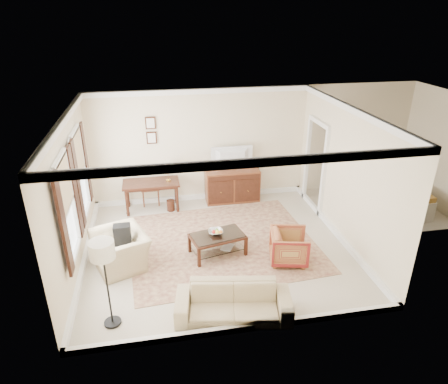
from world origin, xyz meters
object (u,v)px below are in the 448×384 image
object	(u,v)px
coffee_table	(217,239)
sofa	(233,298)
club_armchair	(120,244)
tv	(233,152)
writing_desk	(151,186)
striped_armchair	(289,245)
sideboard	(232,185)

from	to	relation	value
coffee_table	sofa	size ratio (longest dim) A/B	0.63
club_armchair	tv	bearing A→B (deg)	111.09
tv	coffee_table	distance (m)	2.75
writing_desk	tv	size ratio (longest dim) A/B	1.35
tv	striped_armchair	world-z (taller)	tv
coffee_table	club_armchair	bearing A→B (deg)	-178.92
writing_desk	striped_armchair	world-z (taller)	writing_desk
sofa	tv	bearing A→B (deg)	88.43
club_armchair	writing_desk	bearing A→B (deg)	143.37
sideboard	striped_armchair	world-z (taller)	sideboard
tv	sofa	world-z (taller)	tv
striped_armchair	sofa	world-z (taller)	striped_armchair
tv	coffee_table	bearing A→B (deg)	71.52
striped_armchair	club_armchair	size ratio (longest dim) A/B	0.68
writing_desk	striped_armchair	size ratio (longest dim) A/B	1.85
tv	sideboard	bearing A→B (deg)	-90.00
sofa	sideboard	bearing A→B (deg)	88.48
coffee_table	sofa	world-z (taller)	sofa
writing_desk	coffee_table	xyz separation A→B (m)	(1.27, -2.29, -0.29)
sideboard	club_armchair	xyz separation A→B (m)	(-2.73, -2.48, 0.05)
sideboard	tv	world-z (taller)	tv
writing_desk	tv	bearing A→B (deg)	3.47
sofa	writing_desk	bearing A→B (deg)	116.11
sideboard	striped_armchair	xyz separation A→B (m)	(0.55, -2.95, -0.06)
tv	sofa	bearing A→B (deg)	78.60
sideboard	tv	size ratio (longest dim) A/B	1.37
club_armchair	striped_armchair	bearing A→B (deg)	60.89
striped_armchair	club_armchair	xyz separation A→B (m)	(-3.28, 0.48, 0.10)
writing_desk	sideboard	bearing A→B (deg)	4.02
coffee_table	writing_desk	bearing A→B (deg)	118.89
sideboard	tv	xyz separation A→B (m)	(0.00, -0.02, 0.94)
writing_desk	club_armchair	size ratio (longest dim) A/B	1.27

